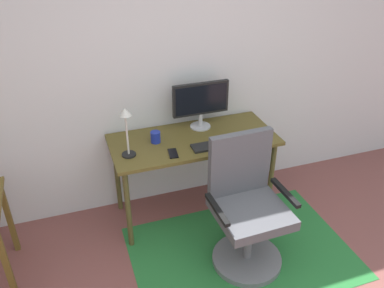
{
  "coord_description": "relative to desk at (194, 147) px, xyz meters",
  "views": [
    {
      "loc": [
        -0.89,
        -0.94,
        2.41
      ],
      "look_at": [
        -0.02,
        1.57,
        0.87
      ],
      "focal_mm": 37.48,
      "sensor_mm": 36.0,
      "label": 1
    }
  ],
  "objects": [
    {
      "name": "computer_mouse",
      "position": [
        0.49,
        -0.17,
        0.1
      ],
      "size": [
        0.06,
        0.1,
        0.03
      ],
      "primitive_type": "ellipsoid",
      "color": "white",
      "rests_on": "desk"
    },
    {
      "name": "coffee_cup",
      "position": [
        -0.32,
        0.04,
        0.13
      ],
      "size": [
        0.08,
        0.08,
        0.09
      ],
      "primitive_type": "cylinder",
      "color": "navy",
      "rests_on": "desk"
    },
    {
      "name": "desk_lamp",
      "position": [
        -0.57,
        -0.09,
        0.35
      ],
      "size": [
        0.11,
        0.11,
        0.41
      ],
      "color": "black",
      "rests_on": "desk"
    },
    {
      "name": "keyboard",
      "position": [
        0.14,
        -0.18,
        0.09
      ],
      "size": [
        0.43,
        0.13,
        0.02
      ],
      "primitive_type": "cube",
      "color": "black",
      "rests_on": "desk"
    },
    {
      "name": "office_chair",
      "position": [
        0.19,
        -0.67,
        -0.24
      ],
      "size": [
        0.6,
        0.55,
        1.05
      ],
      "rotation": [
        0.0,
        0.0,
        0.03
      ],
      "color": "slate",
      "rests_on": "ground"
    },
    {
      "name": "monitor",
      "position": [
        0.12,
        0.17,
        0.33
      ],
      "size": [
        0.49,
        0.18,
        0.41
      ],
      "color": "#B2B2B7",
      "rests_on": "desk"
    },
    {
      "name": "wall_back",
      "position": [
        -0.08,
        0.38,
        0.62
      ],
      "size": [
        6.0,
        0.1,
        2.6
      ],
      "primitive_type": "cube",
      "color": "silver",
      "rests_on": "ground"
    },
    {
      "name": "area_rug",
      "position": [
        0.19,
        -0.64,
        -0.68
      ],
      "size": [
        1.75,
        1.19,
        0.01
      ],
      "primitive_type": "cube",
      "color": "#23682E",
      "rests_on": "ground"
    },
    {
      "name": "cell_phone",
      "position": [
        -0.24,
        -0.19,
        0.09
      ],
      "size": [
        0.09,
        0.15,
        0.01
      ],
      "primitive_type": "cube",
      "rotation": [
        0.0,
        0.0,
        -0.14
      ],
      "color": "black",
      "rests_on": "desk"
    },
    {
      "name": "desk",
      "position": [
        0.0,
        0.0,
        0.0
      ],
      "size": [
        1.39,
        0.62,
        0.77
      ],
      "color": "brown",
      "rests_on": "ground"
    }
  ]
}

